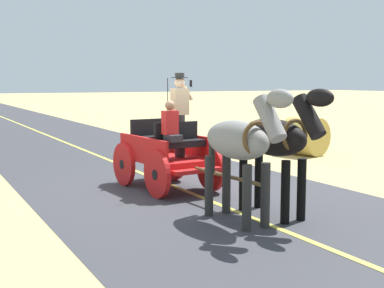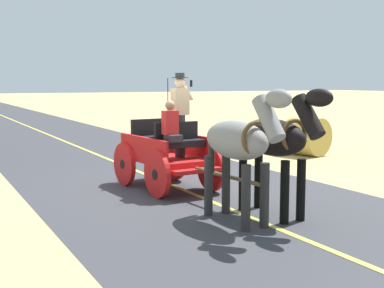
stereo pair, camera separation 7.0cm
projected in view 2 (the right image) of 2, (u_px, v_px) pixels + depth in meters
The scene contains 7 objects.
ground_plane at pixel (176, 187), 11.44m from camera, with size 200.00×200.00×0.00m, color tan.
road_surface at pixel (176, 187), 11.44m from camera, with size 6.37×160.00×0.01m, color #38383D.
road_centre_stripe at pixel (176, 187), 11.44m from camera, with size 0.12×160.00×0.00m, color #DBCC4C.
horse_drawn_carriage at pixel (168, 152), 11.19m from camera, with size 1.59×4.52×2.50m.
horse_near_side at pixel (276, 140), 8.79m from camera, with size 0.70×2.14×2.21m.
horse_off_side at pixel (240, 143), 8.38m from camera, with size 0.63×2.13×2.21m.
hay_bale at pixel (306, 136), 16.35m from camera, with size 1.20×1.20×1.10m, color gold.
Camera 2 is at (4.90, 10.13, 2.31)m, focal length 48.49 mm.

